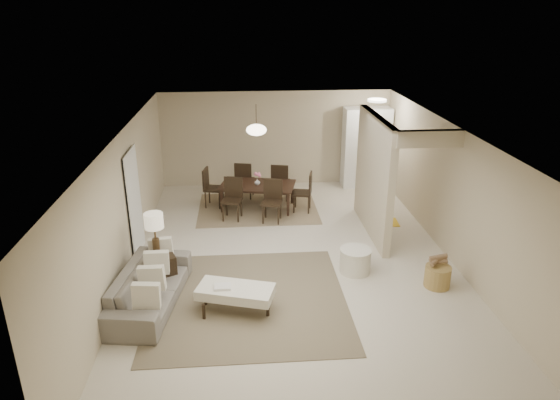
{
  "coord_description": "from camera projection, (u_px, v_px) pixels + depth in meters",
  "views": [
    {
      "loc": [
        -0.92,
        -8.33,
        4.54
      ],
      "look_at": [
        -0.2,
        0.56,
        1.05
      ],
      "focal_mm": 32.0,
      "sensor_mm": 36.0,
      "label": 1
    }
  ],
  "objects": [
    {
      "name": "right_wall",
      "position": [
        455.0,
        196.0,
        9.23
      ],
      "size": [
        0.0,
        9.0,
        9.0
      ],
      "primitive_type": "plane",
      "rotation": [
        1.57,
        0.0,
        -1.57
      ],
      "color": "#C6B696",
      "rests_on": "floor"
    },
    {
      "name": "pantry_cabinet",
      "position": [
        366.0,
        148.0,
        13.1
      ],
      "size": [
        1.2,
        0.55,
        2.1
      ],
      "primitive_type": "cube",
      "color": "white",
      "rests_on": "floor"
    },
    {
      "name": "living_rug",
      "position": [
        248.0,
        299.0,
        8.25
      ],
      "size": [
        3.2,
        3.2,
        0.01
      ],
      "primitive_type": "cube",
      "color": "brown",
      "rests_on": "floor"
    },
    {
      "name": "yellow_mat",
      "position": [
        380.0,
        222.0,
        11.18
      ],
      "size": [
        0.84,
        0.55,
        0.01
      ],
      "primitive_type": "cube",
      "rotation": [
        0.0,
        0.0,
        -0.08
      ],
      "color": "gold",
      "rests_on": "floor"
    },
    {
      "name": "doorway",
      "position": [
        134.0,
        205.0,
        9.42
      ],
      "size": [
        0.04,
        0.9,
        2.04
      ],
      "primitive_type": "cube",
      "color": "black",
      "rests_on": "floor"
    },
    {
      "name": "floor",
      "position": [
        293.0,
        262.0,
        9.46
      ],
      "size": [
        9.0,
        9.0,
        0.0
      ],
      "primitive_type": "plane",
      "color": "beige",
      "rests_on": "ground"
    },
    {
      "name": "sofa",
      "position": [
        150.0,
        287.0,
        8.02
      ],
      "size": [
        2.27,
        1.16,
        0.63
      ],
      "primitive_type": "imported",
      "rotation": [
        0.0,
        0.0,
        1.42
      ],
      "color": "slate",
      "rests_on": "floor"
    },
    {
      "name": "dining_rug",
      "position": [
        258.0,
        208.0,
        11.94
      ],
      "size": [
        2.8,
        2.1,
        0.01
      ],
      "primitive_type": "cube",
      "color": "#876F53",
      "rests_on": "floor"
    },
    {
      "name": "round_pouf",
      "position": [
        355.0,
        261.0,
        9.04
      ],
      "size": [
        0.57,
        0.57,
        0.45
      ],
      "primitive_type": "cylinder",
      "color": "#EDE8CE",
      "rests_on": "floor"
    },
    {
      "name": "partition",
      "position": [
        374.0,
        176.0,
        10.3
      ],
      "size": [
        0.15,
        2.5,
        2.5
      ],
      "primitive_type": "cube",
      "color": "#C6B696",
      "rests_on": "floor"
    },
    {
      "name": "dining_chairs",
      "position": [
        257.0,
        190.0,
        11.77
      ],
      "size": [
        2.57,
        2.08,
        0.95
      ],
      "color": "black",
      "rests_on": "dining_rug"
    },
    {
      "name": "dining_table",
      "position": [
        258.0,
        197.0,
        11.83
      ],
      "size": [
        1.89,
        1.32,
        0.61
      ],
      "primitive_type": "imported",
      "rotation": [
        0.0,
        0.0,
        -0.22
      ],
      "color": "black",
      "rests_on": "dining_rug"
    },
    {
      "name": "wicker_basket",
      "position": [
        437.0,
        276.0,
        8.58
      ],
      "size": [
        0.49,
        0.49,
        0.38
      ],
      "primitive_type": "cylinder",
      "rotation": [
        0.0,
        0.0,
        0.1
      ],
      "color": "olive",
      "rests_on": "floor"
    },
    {
      "name": "flush_light",
      "position": [
        377.0,
        100.0,
        11.7
      ],
      "size": [
        0.44,
        0.44,
        0.05
      ],
      "primitive_type": "cylinder",
      "color": "white",
      "rests_on": "ceiling"
    },
    {
      "name": "ceiling",
      "position": [
        294.0,
        133.0,
        8.55
      ],
      "size": [
        9.0,
        9.0,
        0.0
      ],
      "primitive_type": "plane",
      "rotation": [
        3.14,
        0.0,
        0.0
      ],
      "color": "white",
      "rests_on": "back_wall"
    },
    {
      "name": "pendant_light",
      "position": [
        256.0,
        130.0,
        11.24
      ],
      "size": [
        0.46,
        0.46,
        0.71
      ],
      "color": "#4B3720",
      "rests_on": "ceiling"
    },
    {
      "name": "table_lamp",
      "position": [
        154.0,
        224.0,
        8.29
      ],
      "size": [
        0.32,
        0.32,
        0.76
      ],
      "color": "#4B3720",
      "rests_on": "side_table"
    },
    {
      "name": "back_wall",
      "position": [
        276.0,
        139.0,
        13.18
      ],
      "size": [
        6.0,
        0.0,
        6.0
      ],
      "primitive_type": "plane",
      "rotation": [
        1.57,
        0.0,
        0.0
      ],
      "color": "#C6B696",
      "rests_on": "floor"
    },
    {
      "name": "side_table",
      "position": [
        159.0,
        270.0,
        8.6
      ],
      "size": [
        0.69,
        0.69,
        0.58
      ],
      "primitive_type": "cube",
      "rotation": [
        0.0,
        0.0,
        0.38
      ],
      "color": "black",
      "rests_on": "floor"
    },
    {
      "name": "ottoman_bench",
      "position": [
        236.0,
        292.0,
        7.83
      ],
      "size": [
        1.29,
        0.86,
        0.43
      ],
      "rotation": [
        0.0,
        0.0,
        -0.29
      ],
      "color": "#EDE8CE",
      "rests_on": "living_rug"
    },
    {
      "name": "left_wall",
      "position": [
        124.0,
        206.0,
        8.78
      ],
      "size": [
        0.0,
        9.0,
        9.0
      ],
      "primitive_type": "plane",
      "rotation": [
        1.57,
        0.0,
        1.57
      ],
      "color": "#C6B696",
      "rests_on": "floor"
    },
    {
      "name": "vase",
      "position": [
        257.0,
        182.0,
        11.69
      ],
      "size": [
        0.15,
        0.15,
        0.14
      ],
      "primitive_type": "imported",
      "rotation": [
        0.0,
        0.0,
        0.09
      ],
      "color": "silver",
      "rests_on": "dining_table"
    }
  ]
}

